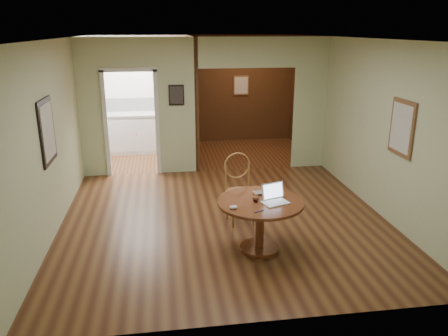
{
  "coord_description": "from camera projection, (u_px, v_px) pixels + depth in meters",
  "views": [
    {
      "loc": [
        -0.91,
        -6.16,
        2.86
      ],
      "look_at": [
        -0.04,
        -0.2,
        0.92
      ],
      "focal_mm": 35.0,
      "sensor_mm": 36.0,
      "label": 1
    }
  ],
  "objects": [
    {
      "name": "dining_table",
      "position": [
        260.0,
        214.0,
        5.74
      ],
      "size": [
        1.13,
        1.13,
        0.71
      ],
      "rotation": [
        0.0,
        0.0,
        -0.26
      ],
      "color": "brown",
      "rests_on": "ground"
    },
    {
      "name": "grocery_bag",
      "position": [
        175.0,
        106.0,
        10.35
      ],
      "size": [
        0.33,
        0.3,
        0.29
      ],
      "primitive_type": "ellipsoid",
      "rotation": [
        0.0,
        0.0,
        -0.2
      ],
      "color": "#C2B08E",
      "rests_on": "kitchen_cabinet"
    },
    {
      "name": "kitchen_cabinet",
      "position": [
        144.0,
        132.0,
        10.43
      ],
      "size": [
        2.06,
        0.6,
        0.94
      ],
      "color": "white",
      "rests_on": "ground"
    },
    {
      "name": "chair",
      "position": [
        239.0,
        184.0,
        6.62
      ],
      "size": [
        0.51,
        0.51,
        1.07
      ],
      "rotation": [
        0.0,
        0.0,
        0.13
      ],
      "color": "#A57B3A",
      "rests_on": "ground"
    },
    {
      "name": "open_laptop",
      "position": [
        274.0,
        197.0,
        5.66
      ],
      "size": [
        0.38,
        0.37,
        0.23
      ],
      "rotation": [
        0.0,
        0.0,
        0.32
      ],
      "color": "white",
      "rests_on": "dining_table"
    },
    {
      "name": "mouse",
      "position": [
        233.0,
        207.0,
        5.43
      ],
      "size": [
        0.11,
        0.07,
        0.05
      ],
      "primitive_type": "ellipsoid",
      "rotation": [
        0.0,
        0.0,
        -0.06
      ],
      "color": "white",
      "rests_on": "dining_table"
    },
    {
      "name": "floor",
      "position": [
        225.0,
        220.0,
        6.81
      ],
      "size": [
        5.0,
        5.0,
        0.0
      ],
      "primitive_type": "plane",
      "color": "#462314",
      "rests_on": "ground"
    },
    {
      "name": "room_shell",
      "position": [
        182.0,
        105.0,
        9.27
      ],
      "size": [
        5.2,
        7.5,
        5.0
      ],
      "color": "silver",
      "rests_on": "ground"
    },
    {
      "name": "wine_glass",
      "position": [
        256.0,
        198.0,
        5.65
      ],
      "size": [
        0.09,
        0.09,
        0.1
      ],
      "primitive_type": null,
      "color": "white",
      "rests_on": "dining_table"
    },
    {
      "name": "closed_laptop",
      "position": [
        268.0,
        193.0,
        5.91
      ],
      "size": [
        0.39,
        0.28,
        0.03
      ],
      "primitive_type": "imported",
      "rotation": [
        0.0,
        0.0,
        0.14
      ],
      "color": "silver",
      "rests_on": "dining_table"
    },
    {
      "name": "pen",
      "position": [
        259.0,
        211.0,
        5.35
      ],
      "size": [
        0.14,
        0.07,
        0.01
      ],
      "primitive_type": "cylinder",
      "rotation": [
        0.0,
        1.57,
        0.44
      ],
      "color": "navy",
      "rests_on": "dining_table"
    }
  ]
}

